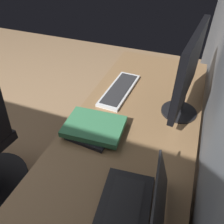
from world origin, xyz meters
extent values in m
cube|color=#936D47|center=(0.23, 1.66, 0.71)|extent=(2.11, 0.68, 0.03)
cylinder|color=silver|center=(-0.76, 1.38, 0.35)|extent=(0.05, 0.05, 0.70)
cylinder|color=silver|center=(-0.76, 1.94, 0.35)|extent=(0.05, 0.05, 0.70)
cube|color=silver|center=(0.44, 1.43, 0.35)|extent=(0.37, 0.01, 0.61)
cylinder|color=black|center=(-0.15, 1.87, 0.74)|extent=(0.20, 0.20, 0.01)
cylinder|color=black|center=(-0.15, 1.87, 0.79)|extent=(0.04, 0.04, 0.10)
cube|color=black|center=(-0.15, 1.87, 1.02)|extent=(0.52, 0.08, 0.36)
cube|color=black|center=(-0.15, 1.86, 1.02)|extent=(0.48, 0.05, 0.32)
cube|color=black|center=(0.51, 1.76, 0.74)|extent=(0.34, 0.23, 0.01)
cube|color=#262628|center=(0.51, 1.76, 0.75)|extent=(0.27, 0.15, 0.00)
cube|color=black|center=(0.50, 1.88, 0.83)|extent=(0.33, 0.09, 0.18)
cube|color=navy|center=(0.50, 1.88, 0.83)|extent=(0.30, 0.08, 0.15)
cube|color=silver|center=(-0.23, 1.48, 0.74)|extent=(0.43, 0.16, 0.02)
cube|color=#2D2D30|center=(-0.23, 1.48, 0.75)|extent=(0.38, 0.13, 0.00)
cube|color=black|center=(0.18, 1.48, 0.74)|extent=(0.22, 0.23, 0.02)
cube|color=#3D8456|center=(0.17, 1.49, 0.77)|extent=(0.24, 0.31, 0.03)
camera|label=1|loc=(0.91, 1.87, 1.55)|focal=35.70mm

